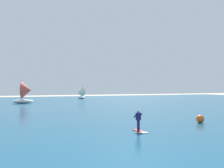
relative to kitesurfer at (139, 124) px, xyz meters
The scene contains 5 objects.
ocean 31.32m from the kitesurfer, 93.64° to the left, with size 160.00×90.00×0.10m, color navy.
kitesurfer is the anchor object (origin of this frame).
sailboat_anchored_offshore 39.78m from the kitesurfer, 98.41° to the left, with size 4.62×4.06×5.20m.
sailboat_far_left 55.95m from the kitesurfer, 79.03° to the left, with size 3.52×3.25×3.91m.
marker_buoy 7.84m from the kitesurfer, 12.99° to the left, with size 0.77×0.77×0.77m, color #E55919.
Camera 1 is at (-7.50, 1.09, 3.55)m, focal length 40.09 mm.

